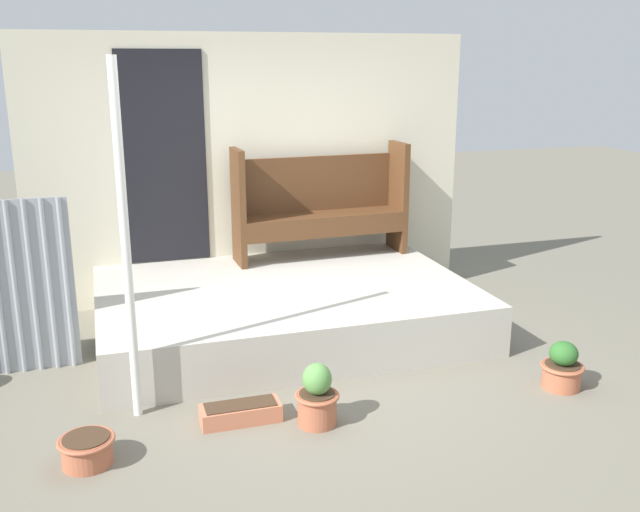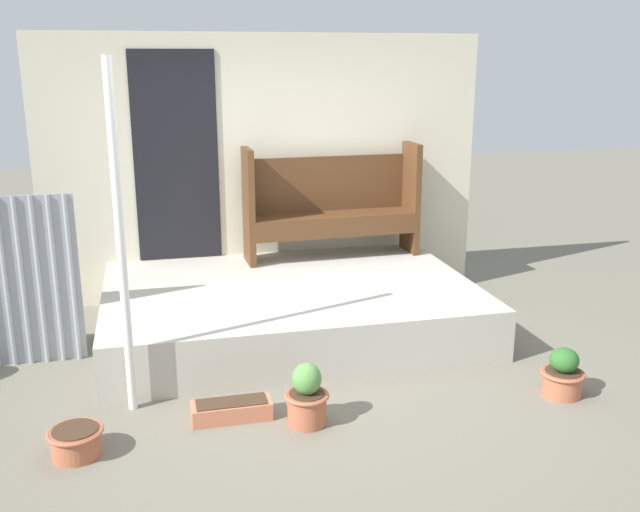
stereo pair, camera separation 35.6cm
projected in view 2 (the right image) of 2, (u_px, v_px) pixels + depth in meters
ground_plane at (312, 384)px, 5.35m from camera, size 24.00×24.00×0.00m
porch_slab at (290, 308)px, 6.34m from camera, size 3.20×2.22×0.43m
house_wall at (263, 168)px, 7.10m from camera, size 4.40×0.08×2.60m
support_post at (121, 243)px, 4.66m from camera, size 0.06×0.06×2.38m
bench at (331, 201)px, 7.06m from camera, size 1.74×0.45×1.11m
flower_pot_left at (76, 441)px, 4.36m from camera, size 0.34×0.34×0.18m
flower_pot_middle at (307, 398)px, 4.72m from camera, size 0.30×0.30×0.43m
flower_pot_right at (563, 375)px, 5.13m from camera, size 0.32×0.32×0.36m
planter_box_rect at (232, 410)px, 4.82m from camera, size 0.54×0.20×0.13m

